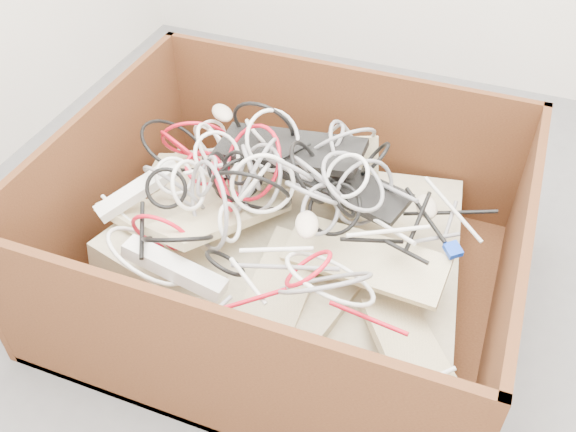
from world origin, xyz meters
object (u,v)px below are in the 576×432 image
(power_strip_right, at_px, (174,268))
(power_strip_left, at_px, (138,190))
(cardboard_box, at_px, (280,258))
(vga_plug, at_px, (453,250))

(power_strip_right, bearing_deg, power_strip_left, 140.51)
(cardboard_box, distance_m, vga_plug, 0.54)
(cardboard_box, height_order, power_strip_right, cardboard_box)
(power_strip_left, relative_size, power_strip_right, 0.92)
(power_strip_right, distance_m, vga_plug, 0.75)
(cardboard_box, relative_size, vga_plug, 29.08)
(cardboard_box, distance_m, power_strip_left, 0.48)
(power_strip_right, xyz_separation_m, vga_plug, (0.67, 0.32, 0.01))
(cardboard_box, xyz_separation_m, power_strip_right, (-0.17, -0.31, 0.20))
(power_strip_left, relative_size, vga_plug, 6.01)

